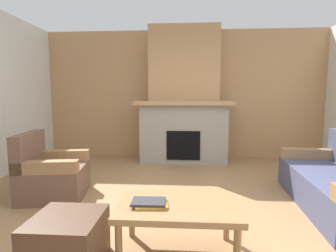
% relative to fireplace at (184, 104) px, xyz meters
% --- Properties ---
extents(ground, '(9.00, 9.00, 0.00)m').
position_rel_fireplace_xyz_m(ground, '(0.00, -2.62, -1.16)').
color(ground, '#9E754C').
extents(wall_back_wood_panel, '(6.00, 0.12, 2.70)m').
position_rel_fireplace_xyz_m(wall_back_wood_panel, '(0.00, 0.38, 0.19)').
color(wall_back_wood_panel, tan).
rests_on(wall_back_wood_panel, ground).
extents(fireplace, '(1.90, 0.82, 2.70)m').
position_rel_fireplace_xyz_m(fireplace, '(0.00, 0.00, 0.00)').
color(fireplace, gray).
rests_on(fireplace, ground).
extents(armchair, '(0.87, 0.87, 0.85)m').
position_rel_fireplace_xyz_m(armchair, '(-1.73, -2.07, -0.87)').
color(armchair, brown).
rests_on(armchair, ground).
extents(coffee_table, '(1.00, 0.60, 0.43)m').
position_rel_fireplace_xyz_m(coffee_table, '(-0.03, -3.22, -0.79)').
color(coffee_table, '#997047').
rests_on(coffee_table, ground).
extents(ottoman, '(0.52, 0.52, 0.40)m').
position_rel_fireplace_xyz_m(ottoman, '(-0.88, -3.44, -0.96)').
color(ottoman, '#4C3323').
rests_on(ottoman, ground).
extents(book_stack_near_edge, '(0.30, 0.24, 0.04)m').
position_rel_fireplace_xyz_m(book_stack_near_edge, '(-0.25, -3.25, -0.71)').
color(book_stack_near_edge, gold).
rests_on(book_stack_near_edge, coffee_table).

